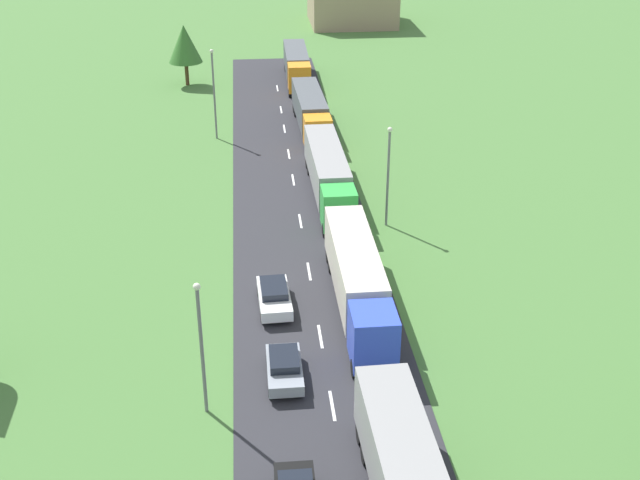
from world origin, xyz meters
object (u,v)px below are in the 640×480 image
object	(u,v)px
car_fourth	(274,296)
lamppost_third	(388,171)
truck_third	(328,172)
truck_fourth	(311,110)
tree_elm	(185,44)
lamppost_fourth	(214,90)
distant_building	(352,0)
lamppost_second	(201,342)
car_third	(284,367)
truck_second	(358,279)
truck_fifth	(297,64)

from	to	relation	value
car_fourth	lamppost_third	distance (m)	14.30
truck_third	lamppost_third	xyz separation A→B (m)	(3.72, -5.42, 2.14)
truck_fourth	tree_elm	distance (m)	21.44
truck_third	lamppost_third	size ratio (longest dim) A/B	1.95
lamppost_fourth	distant_building	size ratio (longest dim) A/B	0.68
lamppost_fourth	distant_building	bearing A→B (deg)	68.49
car_fourth	lamppost_fourth	distance (m)	31.39
truck_third	car_fourth	world-z (taller)	truck_third
lamppost_second	lamppost_fourth	size ratio (longest dim) A/B	0.88
truck_third	lamppost_second	distance (m)	27.21
lamppost_third	tree_elm	xyz separation A→B (m)	(-16.47, 38.48, 0.43)
distant_building	lamppost_second	bearing A→B (deg)	-102.12
truck_fourth	car_third	world-z (taller)	truck_fourth
car_fourth	lamppost_third	world-z (taller)	lamppost_third
lamppost_fourth	truck_second	bearing A→B (deg)	-74.03
truck_third	tree_elm	size ratio (longest dim) A/B	2.17
distant_building	lamppost_fourth	bearing A→B (deg)	-111.51
lamppost_fourth	car_third	bearing A→B (deg)	-83.63
truck_second	truck_third	world-z (taller)	truck_second
truck_second	car_fourth	distance (m)	5.22
car_fourth	lamppost_second	distance (m)	10.73
lamppost_fourth	tree_elm	world-z (taller)	lamppost_fourth
truck_second	truck_fourth	distance (m)	32.94
truck_second	distant_building	bearing A→B (deg)	82.67
car_third	tree_elm	size ratio (longest dim) A/B	0.58
truck_second	truck_fifth	bearing A→B (deg)	90.13
lamppost_second	tree_elm	distance (m)	58.83
truck_second	lamppost_fourth	bearing A→B (deg)	105.97
distant_building	truck_fourth	bearing A→B (deg)	-102.20
truck_fifth	distant_building	size ratio (longest dim) A/B	1.05
car_fourth	tree_elm	size ratio (longest dim) A/B	0.66
truck_fifth	lamppost_third	distance (m)	38.68
car_third	tree_elm	xyz separation A→B (m)	(-7.91, 56.52, 3.90)
truck_second	truck_fifth	xyz separation A→B (m)	(-0.12, 49.92, -0.12)
truck_fourth	lamppost_second	bearing A→B (deg)	-102.04
car_third	truck_third	bearing A→B (deg)	78.35
truck_fifth	lamppost_fourth	size ratio (longest dim) A/B	1.54
car_third	distant_building	xyz separation A→B (m)	(15.21, 87.52, 2.59)
car_fourth	lamppost_second	world-z (taller)	lamppost_second
truck_fifth	car_fourth	distance (m)	49.45
tree_elm	lamppost_third	bearing A→B (deg)	-66.83
truck_fourth	car_fourth	xyz separation A→B (m)	(-5.03, -32.22, -1.21)
lamppost_third	tree_elm	bearing A→B (deg)	113.17
lamppost_third	distant_building	distance (m)	69.81
truck_fourth	car_fourth	world-z (taller)	truck_fourth
car_third	tree_elm	bearing A→B (deg)	97.97
truck_second	truck_third	distance (m)	16.91
lamppost_fourth	tree_elm	size ratio (longest dim) A/B	1.24
truck_third	lamppost_third	distance (m)	6.91
truck_third	car_fourth	distance (m)	17.00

